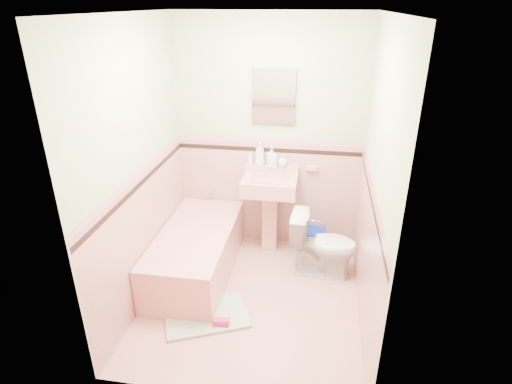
# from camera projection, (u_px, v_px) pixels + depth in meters

# --- Properties ---
(floor) EXTENTS (2.20, 2.20, 0.00)m
(floor) POSITION_uv_depth(u_px,v_px,m) (252.00, 298.00, 3.96)
(floor) COLOR #D48E8A
(floor) RESTS_ON ground
(ceiling) EXTENTS (2.20, 2.20, 0.00)m
(ceiling) POSITION_uv_depth(u_px,v_px,m) (250.00, 13.00, 2.92)
(ceiling) COLOR white
(ceiling) RESTS_ON ground
(wall_back) EXTENTS (2.50, 0.00, 2.50)m
(wall_back) POSITION_uv_depth(u_px,v_px,m) (269.00, 138.00, 4.43)
(wall_back) COLOR beige
(wall_back) RESTS_ON ground
(wall_front) EXTENTS (2.50, 0.00, 2.50)m
(wall_front) POSITION_uv_depth(u_px,v_px,m) (220.00, 248.00, 2.45)
(wall_front) COLOR beige
(wall_front) RESTS_ON ground
(wall_left) EXTENTS (0.00, 2.50, 2.50)m
(wall_left) POSITION_uv_depth(u_px,v_px,m) (137.00, 170.00, 3.58)
(wall_left) COLOR beige
(wall_left) RESTS_ON ground
(wall_right) EXTENTS (0.00, 2.50, 2.50)m
(wall_right) POSITION_uv_depth(u_px,v_px,m) (376.00, 185.00, 3.30)
(wall_right) COLOR beige
(wall_right) RESTS_ON ground
(wainscot_back) EXTENTS (2.00, 0.00, 2.00)m
(wainscot_back) POSITION_uv_depth(u_px,v_px,m) (268.00, 194.00, 4.69)
(wainscot_back) COLOR #D69390
(wainscot_back) RESTS_ON ground
(wainscot_front) EXTENTS (2.00, 0.00, 2.00)m
(wainscot_front) POSITION_uv_depth(u_px,v_px,m) (224.00, 331.00, 2.73)
(wainscot_front) COLOR #D69390
(wainscot_front) RESTS_ON ground
(wainscot_left) EXTENTS (0.00, 2.20, 2.20)m
(wainscot_left) POSITION_uv_depth(u_px,v_px,m) (146.00, 235.00, 3.85)
(wainscot_left) COLOR #D69390
(wainscot_left) RESTS_ON ground
(wainscot_right) EXTENTS (0.00, 2.20, 2.20)m
(wainscot_right) POSITION_uv_depth(u_px,v_px,m) (365.00, 254.00, 3.57)
(wainscot_right) COLOR #D69390
(wainscot_right) RESTS_ON ground
(accent_back) EXTENTS (2.00, 0.00, 2.00)m
(accent_back) POSITION_uv_depth(u_px,v_px,m) (268.00, 150.00, 4.47)
(accent_back) COLOR black
(accent_back) RESTS_ON ground
(accent_front) EXTENTS (2.00, 0.00, 2.00)m
(accent_front) POSITION_uv_depth(u_px,v_px,m) (221.00, 264.00, 2.52)
(accent_front) COLOR black
(accent_front) RESTS_ON ground
(accent_left) EXTENTS (0.00, 2.20, 2.20)m
(accent_left) POSITION_uv_depth(u_px,v_px,m) (141.00, 184.00, 3.64)
(accent_left) COLOR black
(accent_left) RESTS_ON ground
(accent_right) EXTENTS (0.00, 2.20, 2.20)m
(accent_right) POSITION_uv_depth(u_px,v_px,m) (371.00, 199.00, 3.35)
(accent_right) COLOR black
(accent_right) RESTS_ON ground
(cap_back) EXTENTS (2.00, 0.00, 2.00)m
(cap_back) POSITION_uv_depth(u_px,v_px,m) (268.00, 141.00, 4.42)
(cap_back) COLOR #D48385
(cap_back) RESTS_ON ground
(cap_front) EXTENTS (2.00, 0.00, 2.00)m
(cap_front) POSITION_uv_depth(u_px,v_px,m) (221.00, 250.00, 2.48)
(cap_front) COLOR #D48385
(cap_front) RESTS_ON ground
(cap_left) EXTENTS (0.00, 2.20, 2.20)m
(cap_left) POSITION_uv_depth(u_px,v_px,m) (139.00, 173.00, 3.59)
(cap_left) COLOR #D48385
(cap_left) RESTS_ON ground
(cap_right) EXTENTS (0.00, 2.20, 2.20)m
(cap_right) POSITION_uv_depth(u_px,v_px,m) (373.00, 188.00, 3.31)
(cap_right) COLOR #D48385
(cap_right) RESTS_ON ground
(bathtub) EXTENTS (0.70, 1.50, 0.45)m
(bathtub) POSITION_uv_depth(u_px,v_px,m) (196.00, 254.00, 4.25)
(bathtub) COLOR tan
(bathtub) RESTS_ON floor
(tub_faucet) EXTENTS (0.04, 0.12, 0.04)m
(tub_faucet) POSITION_uv_depth(u_px,v_px,m) (212.00, 189.00, 4.73)
(tub_faucet) COLOR silver
(tub_faucet) RESTS_ON wall_back
(sink) EXTENTS (0.57, 0.48, 0.90)m
(sink) POSITION_uv_depth(u_px,v_px,m) (269.00, 215.00, 4.54)
(sink) COLOR tan
(sink) RESTS_ON floor
(sink_faucet) EXTENTS (0.02, 0.02, 0.10)m
(sink_faucet) POSITION_uv_depth(u_px,v_px,m) (272.00, 168.00, 4.46)
(sink_faucet) COLOR silver
(sink_faucet) RESTS_ON sink
(medicine_cabinet) EXTENTS (0.44, 0.04, 0.55)m
(medicine_cabinet) POSITION_uv_depth(u_px,v_px,m) (274.00, 96.00, 4.21)
(medicine_cabinet) COLOR white
(medicine_cabinet) RESTS_ON wall_back
(soap_dish) EXTENTS (0.12, 0.07, 0.04)m
(soap_dish) POSITION_uv_depth(u_px,v_px,m) (311.00, 168.00, 4.45)
(soap_dish) COLOR tan
(soap_dish) RESTS_ON wall_back
(soap_bottle_left) EXTENTS (0.11, 0.11, 0.26)m
(soap_bottle_left) POSITION_uv_depth(u_px,v_px,m) (260.00, 154.00, 4.45)
(soap_bottle_left) COLOR #B2B2B2
(soap_bottle_left) RESTS_ON sink
(soap_bottle_mid) EXTENTS (0.13, 0.13, 0.21)m
(soap_bottle_mid) POSITION_uv_depth(u_px,v_px,m) (272.00, 156.00, 4.44)
(soap_bottle_mid) COLOR #B2B2B2
(soap_bottle_mid) RESTS_ON sink
(soap_bottle_right) EXTENTS (0.10, 0.10, 0.13)m
(soap_bottle_right) POSITION_uv_depth(u_px,v_px,m) (283.00, 160.00, 4.44)
(soap_bottle_right) COLOR #B2B2B2
(soap_bottle_right) RESTS_ON sink
(tube) EXTENTS (0.04, 0.04, 0.12)m
(tube) POSITION_uv_depth(u_px,v_px,m) (250.00, 159.00, 4.50)
(tube) COLOR white
(tube) RESTS_ON sink
(toilet) EXTENTS (0.69, 0.42, 0.67)m
(toilet) POSITION_uv_depth(u_px,v_px,m) (323.00, 245.00, 4.20)
(toilet) COLOR white
(toilet) RESTS_ON floor
(bucket) EXTENTS (0.32, 0.32, 0.25)m
(bucket) POSITION_uv_depth(u_px,v_px,m) (313.00, 240.00, 4.68)
(bucket) COLOR #0C27BE
(bucket) RESTS_ON floor
(bath_mat) EXTENTS (0.86, 0.73, 0.03)m
(bath_mat) POSITION_uv_depth(u_px,v_px,m) (206.00, 315.00, 3.72)
(bath_mat) COLOR #97A287
(bath_mat) RESTS_ON floor
(shoe) EXTENTS (0.14, 0.08, 0.06)m
(shoe) POSITION_uv_depth(u_px,v_px,m) (221.00, 322.00, 3.59)
(shoe) COLOR #BF1E59
(shoe) RESTS_ON bath_mat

